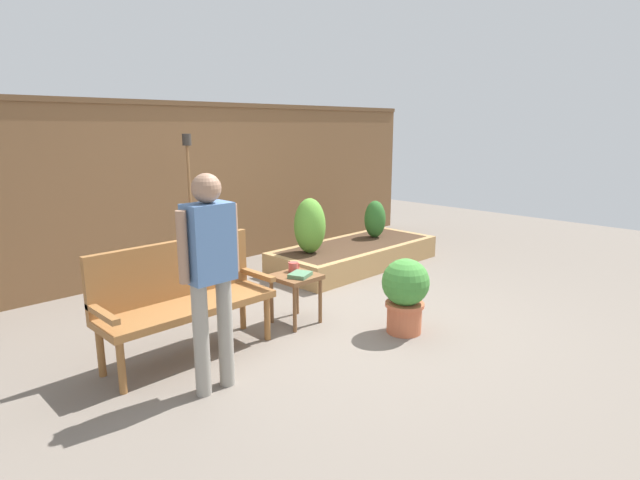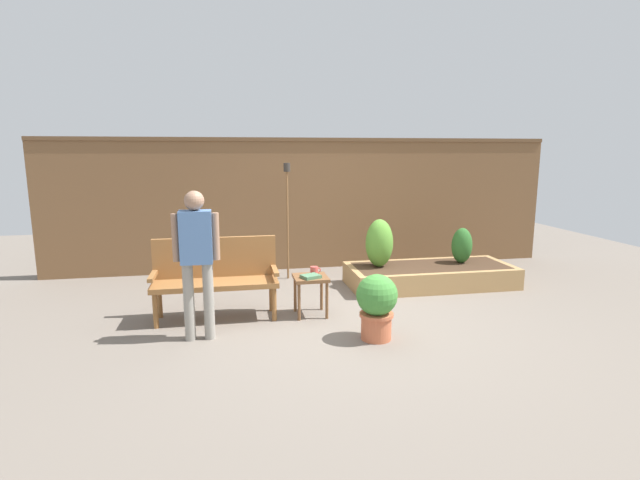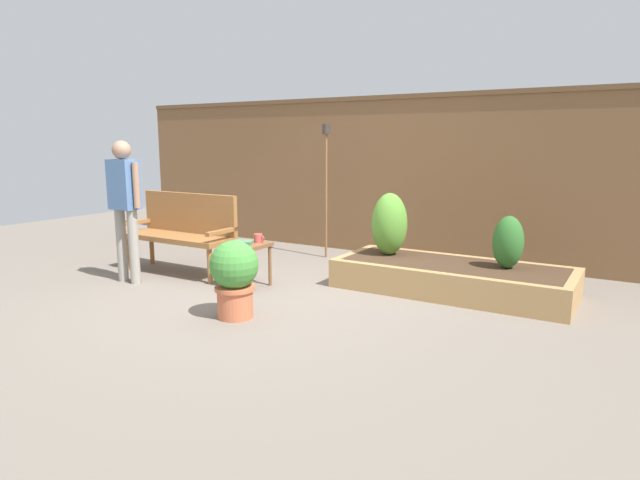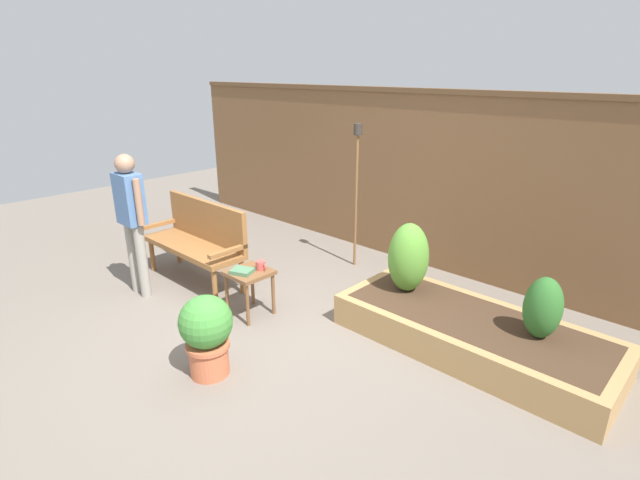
{
  "view_description": "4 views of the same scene",
  "coord_description": "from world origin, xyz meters",
  "px_view_note": "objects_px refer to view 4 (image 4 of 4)",
  "views": [
    {
      "loc": [
        -3.46,
        -3.23,
        1.87
      ],
      "look_at": [
        0.62,
        0.86,
        0.56
      ],
      "focal_mm": 28.55,
      "sensor_mm": 36.0,
      "label": 1
    },
    {
      "loc": [
        -1.29,
        -5.29,
        1.95
      ],
      "look_at": [
        -0.18,
        0.56,
        0.85
      ],
      "focal_mm": 27.12,
      "sensor_mm": 36.0,
      "label": 2
    },
    {
      "loc": [
        3.24,
        -4.24,
        1.55
      ],
      "look_at": [
        0.47,
        0.33,
        0.57
      ],
      "focal_mm": 30.38,
      "sensor_mm": 36.0,
      "label": 3
    },
    {
      "loc": [
        3.14,
        -2.48,
        2.38
      ],
      "look_at": [
        0.1,
        0.75,
        0.78
      ],
      "focal_mm": 26.78,
      "sensor_mm": 36.0,
      "label": 4
    }
  ],
  "objects_px": {
    "side_table": "(249,278)",
    "cup_on_table": "(261,265)",
    "shrub_far_corner": "(543,308)",
    "garden_bench": "(199,236)",
    "shrub_near_bench": "(408,257)",
    "potted_boxwood": "(207,332)",
    "tiki_torch": "(357,172)",
    "book_on_table": "(242,271)",
    "person_by_bench": "(131,213)"
  },
  "relations": [
    {
      "from": "cup_on_table",
      "to": "shrub_far_corner",
      "type": "relative_size",
      "value": 0.25
    },
    {
      "from": "potted_boxwood",
      "to": "tiki_torch",
      "type": "height_order",
      "value": "tiki_torch"
    },
    {
      "from": "shrub_near_bench",
      "to": "potted_boxwood",
      "type": "bearing_deg",
      "value": -108.3
    },
    {
      "from": "book_on_table",
      "to": "garden_bench",
      "type": "bearing_deg",
      "value": 145.93
    },
    {
      "from": "potted_boxwood",
      "to": "shrub_far_corner",
      "type": "relative_size",
      "value": 1.32
    },
    {
      "from": "garden_bench",
      "to": "book_on_table",
      "type": "relative_size",
      "value": 6.99
    },
    {
      "from": "cup_on_table",
      "to": "tiki_torch",
      "type": "relative_size",
      "value": 0.07
    },
    {
      "from": "garden_bench",
      "to": "tiki_torch",
      "type": "relative_size",
      "value": 0.81
    },
    {
      "from": "cup_on_table",
      "to": "book_on_table",
      "type": "bearing_deg",
      "value": -113.03
    },
    {
      "from": "garden_bench",
      "to": "side_table",
      "type": "xyz_separation_m",
      "value": [
        1.11,
        -0.16,
        -0.15
      ]
    },
    {
      "from": "garden_bench",
      "to": "tiki_torch",
      "type": "xyz_separation_m",
      "value": [
        1.05,
        1.58,
        0.66
      ]
    },
    {
      "from": "shrub_far_corner",
      "to": "side_table",
      "type": "bearing_deg",
      "value": -157.22
    },
    {
      "from": "side_table",
      "to": "book_on_table",
      "type": "relative_size",
      "value": 2.33
    },
    {
      "from": "side_table",
      "to": "garden_bench",
      "type": "bearing_deg",
      "value": 171.75
    },
    {
      "from": "book_on_table",
      "to": "side_table",
      "type": "bearing_deg",
      "value": 59.89
    },
    {
      "from": "shrub_near_bench",
      "to": "shrub_far_corner",
      "type": "height_order",
      "value": "shrub_near_bench"
    },
    {
      "from": "book_on_table",
      "to": "potted_boxwood",
      "type": "distance_m",
      "value": 0.98
    },
    {
      "from": "potted_boxwood",
      "to": "shrub_near_bench",
      "type": "height_order",
      "value": "shrub_near_bench"
    },
    {
      "from": "garden_bench",
      "to": "cup_on_table",
      "type": "xyz_separation_m",
      "value": [
        1.17,
        -0.06,
        -0.02
      ]
    },
    {
      "from": "potted_boxwood",
      "to": "shrub_near_bench",
      "type": "bearing_deg",
      "value": 71.7
    },
    {
      "from": "shrub_near_bench",
      "to": "tiki_torch",
      "type": "distance_m",
      "value": 1.53
    },
    {
      "from": "side_table",
      "to": "tiki_torch",
      "type": "xyz_separation_m",
      "value": [
        -0.06,
        1.74,
        0.81
      ]
    },
    {
      "from": "shrub_far_corner",
      "to": "person_by_bench",
      "type": "height_order",
      "value": "person_by_bench"
    },
    {
      "from": "garden_bench",
      "to": "side_table",
      "type": "height_order",
      "value": "garden_bench"
    },
    {
      "from": "person_by_bench",
      "to": "garden_bench",
      "type": "bearing_deg",
      "value": 77.07
    },
    {
      "from": "side_table",
      "to": "shrub_near_bench",
      "type": "bearing_deg",
      "value": 41.24
    },
    {
      "from": "book_on_table",
      "to": "person_by_bench",
      "type": "height_order",
      "value": "person_by_bench"
    },
    {
      "from": "tiki_torch",
      "to": "potted_boxwood",
      "type": "bearing_deg",
      "value": -76.97
    },
    {
      "from": "shrub_near_bench",
      "to": "person_by_bench",
      "type": "height_order",
      "value": "person_by_bench"
    },
    {
      "from": "potted_boxwood",
      "to": "shrub_near_bench",
      "type": "relative_size",
      "value": 1.01
    },
    {
      "from": "tiki_torch",
      "to": "book_on_table",
      "type": "bearing_deg",
      "value": -88.53
    },
    {
      "from": "side_table",
      "to": "cup_on_table",
      "type": "bearing_deg",
      "value": 57.64
    },
    {
      "from": "garden_bench",
      "to": "potted_boxwood",
      "type": "distance_m",
      "value": 1.96
    },
    {
      "from": "book_on_table",
      "to": "potted_boxwood",
      "type": "bearing_deg",
      "value": -77.06
    },
    {
      "from": "side_table",
      "to": "person_by_bench",
      "type": "relative_size",
      "value": 0.31
    },
    {
      "from": "person_by_bench",
      "to": "potted_boxwood",
      "type": "bearing_deg",
      "value": -10.75
    },
    {
      "from": "tiki_torch",
      "to": "person_by_bench",
      "type": "relative_size",
      "value": 1.14
    },
    {
      "from": "cup_on_table",
      "to": "shrub_near_bench",
      "type": "distance_m",
      "value": 1.46
    },
    {
      "from": "cup_on_table",
      "to": "book_on_table",
      "type": "relative_size",
      "value": 0.64
    },
    {
      "from": "shrub_near_bench",
      "to": "shrub_far_corner",
      "type": "bearing_deg",
      "value": 0.0
    },
    {
      "from": "garden_bench",
      "to": "shrub_near_bench",
      "type": "bearing_deg",
      "value": 20.87
    },
    {
      "from": "book_on_table",
      "to": "shrub_near_bench",
      "type": "relative_size",
      "value": 0.3
    },
    {
      "from": "book_on_table",
      "to": "shrub_near_bench",
      "type": "bearing_deg",
      "value": 21.01
    },
    {
      "from": "cup_on_table",
      "to": "shrub_far_corner",
      "type": "bearing_deg",
      "value": 21.25
    },
    {
      "from": "cup_on_table",
      "to": "shrub_far_corner",
      "type": "height_order",
      "value": "shrub_far_corner"
    },
    {
      "from": "garden_bench",
      "to": "shrub_far_corner",
      "type": "distance_m",
      "value": 3.68
    },
    {
      "from": "person_by_bench",
      "to": "cup_on_table",
      "type": "bearing_deg",
      "value": 25.37
    },
    {
      "from": "cup_on_table",
      "to": "shrub_far_corner",
      "type": "xyz_separation_m",
      "value": [
        2.4,
        0.93,
        0.04
      ]
    },
    {
      "from": "book_on_table",
      "to": "tiki_torch",
      "type": "distance_m",
      "value": 1.95
    },
    {
      "from": "book_on_table",
      "to": "shrub_far_corner",
      "type": "bearing_deg",
      "value": 2.18
    }
  ]
}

